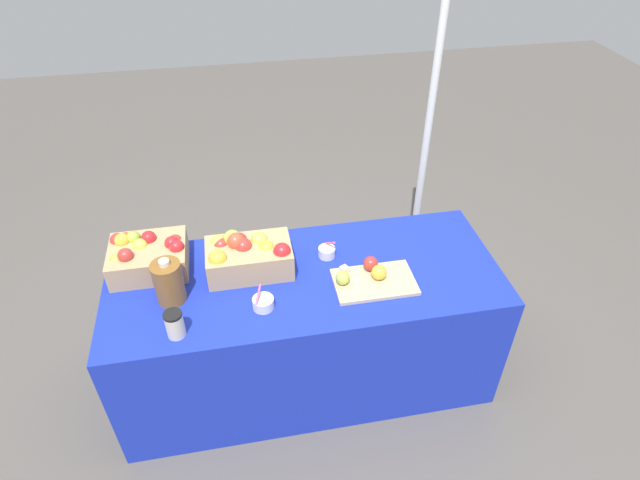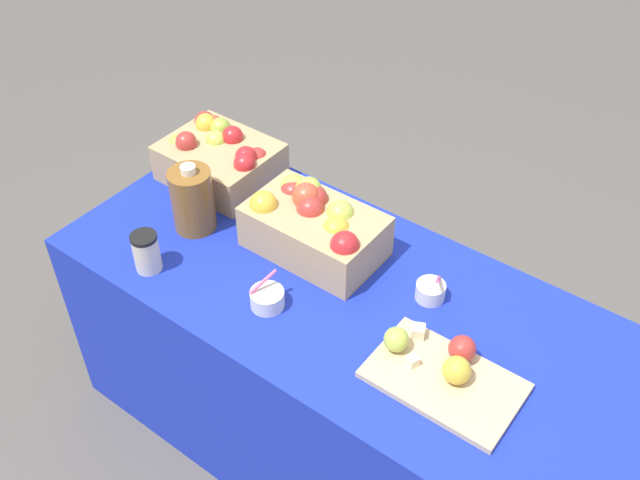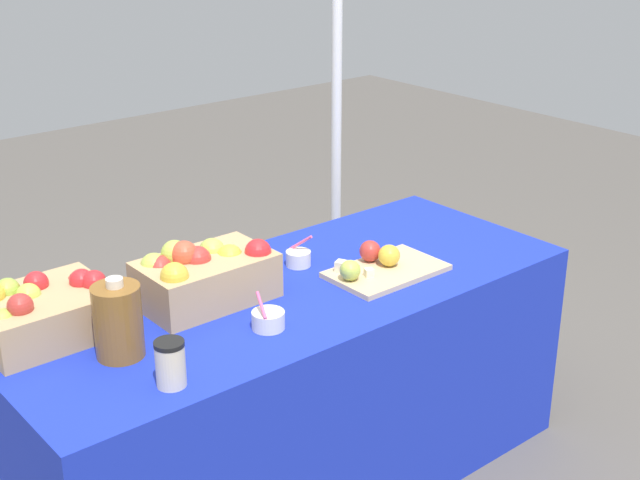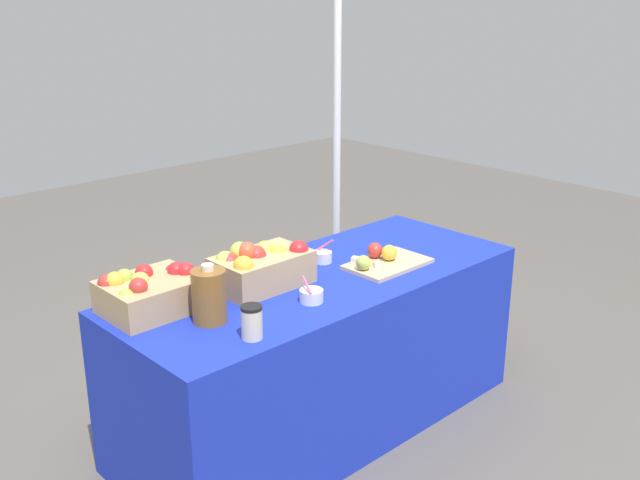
% 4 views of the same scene
% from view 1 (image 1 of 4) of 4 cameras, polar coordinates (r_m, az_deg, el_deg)
% --- Properties ---
extents(ground_plane, '(10.00, 10.00, 0.00)m').
position_cam_1_polar(ground_plane, '(3.10, -1.39, -14.01)').
color(ground_plane, '#56514C').
extents(table, '(1.90, 0.76, 0.74)m').
position_cam_1_polar(table, '(2.82, -1.50, -9.41)').
color(table, '#192DB7').
rests_on(table, ground_plane).
extents(apple_crate_left, '(0.36, 0.29, 0.18)m').
position_cam_1_polar(apple_crate_left, '(2.68, -18.09, -1.53)').
color(apple_crate_left, tan).
rests_on(apple_crate_left, table).
extents(apple_crate_middle, '(0.40, 0.25, 0.20)m').
position_cam_1_polar(apple_crate_middle, '(2.56, -7.84, -1.57)').
color(apple_crate_middle, tan).
rests_on(apple_crate_middle, table).
extents(cutting_board_front, '(0.38, 0.24, 0.09)m').
position_cam_1_polar(cutting_board_front, '(2.52, 5.45, -4.03)').
color(cutting_board_front, '#D1B284').
rests_on(cutting_board_front, table).
extents(sample_bowl_near, '(0.08, 0.09, 0.11)m').
position_cam_1_polar(sample_bowl_near, '(2.65, 0.75, -1.28)').
color(sample_bowl_near, silver).
rests_on(sample_bowl_near, table).
extents(sample_bowl_mid, '(0.10, 0.10, 0.10)m').
position_cam_1_polar(sample_bowl_mid, '(2.40, -6.14, -6.75)').
color(sample_bowl_mid, silver).
rests_on(sample_bowl_mid, table).
extents(cider_jug, '(0.13, 0.13, 0.23)m').
position_cam_1_polar(cider_jug, '(2.46, -15.97, -4.37)').
color(cider_jug, brown).
rests_on(cider_jug, table).
extents(coffee_cup, '(0.08, 0.08, 0.13)m').
position_cam_1_polar(coffee_cup, '(2.33, -15.36, -8.73)').
color(coffee_cup, beige).
rests_on(coffee_cup, table).
extents(tent_pole, '(0.04, 0.04, 1.99)m').
position_cam_1_polar(tent_pole, '(3.23, 11.40, 10.64)').
color(tent_pole, white).
rests_on(tent_pole, ground_plane).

